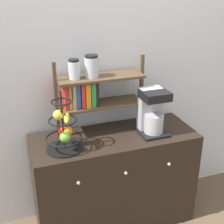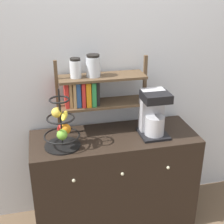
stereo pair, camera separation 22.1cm
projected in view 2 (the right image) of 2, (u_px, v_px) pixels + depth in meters
name	position (u px, v px, depth m)	size (l,w,h in m)	color
wall_back	(106.00, 58.00, 2.34)	(7.00, 0.05, 2.60)	silver
sideboard	(114.00, 180.00, 2.46)	(1.23, 0.49, 0.78)	black
coffee_maker	(153.00, 113.00, 2.27)	(0.20, 0.22, 0.34)	black
fruit_stand	(62.00, 128.00, 2.11)	(0.25, 0.25, 0.42)	black
shelf_hutch	(91.00, 87.00, 2.24)	(0.67, 0.20, 0.59)	brown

